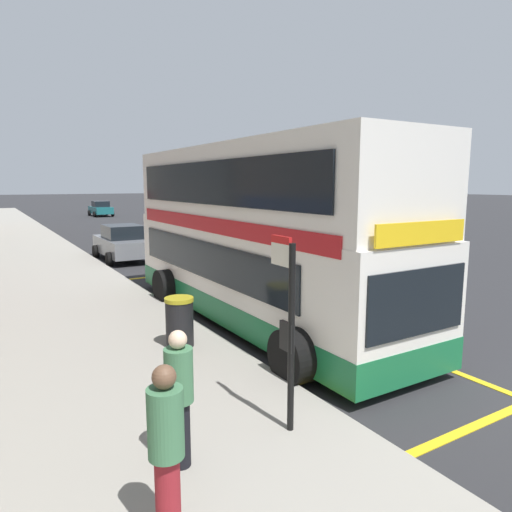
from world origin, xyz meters
name	(u,v)px	position (x,y,z in m)	size (l,w,h in m)	color
ground_plane	(114,232)	(0.00, 32.00, 0.00)	(260.00, 260.00, 0.00)	#28282B
pavement_near	(5,236)	(-7.00, 32.00, 0.07)	(6.00, 76.00, 0.14)	gray
double_decker_bus	(255,241)	(-2.46, 7.82, 2.06)	(3.28, 10.15, 4.40)	white
bus_bay_markings	(250,317)	(-2.45, 8.08, 0.01)	(3.10, 13.05, 0.01)	gold
bus_stop_sign	(288,318)	(-4.94, 2.84, 1.71)	(0.09, 0.51, 2.65)	black
parked_car_teal_across	(101,209)	(2.91, 49.06, 0.80)	(2.09, 4.20, 1.62)	#196066
parked_car_white_distant	(231,235)	(2.94, 19.21, 0.80)	(2.09, 4.20, 1.62)	silver
parked_car_grey_behind	(123,243)	(-2.83, 18.99, 0.80)	(2.09, 4.20, 1.62)	slate
pedestrian_waiting_near_sign	(166,446)	(-7.06, 1.77, 1.08)	(0.34, 0.34, 1.73)	maroon
pedestrian_further_back	(179,393)	(-6.53, 2.78, 1.05)	(0.34, 0.34, 1.68)	black
litter_bin	(180,322)	(-5.00, 6.63, 0.66)	(0.60, 0.60, 1.03)	black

